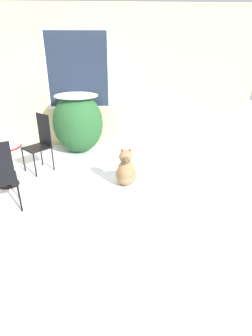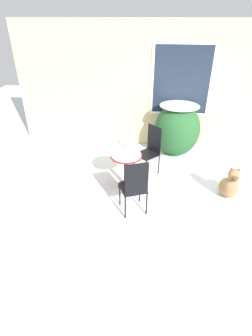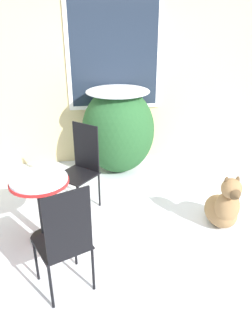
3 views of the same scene
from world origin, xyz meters
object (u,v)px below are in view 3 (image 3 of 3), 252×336
at_px(patio_chair_far_side, 65,239).
at_px(dog, 223,207).
at_px(patio_table, 40,191).
at_px(patio_chair_near_table, 81,165).

bearing_deg(patio_chair_far_side, dog, 179.29).
relative_size(patio_table, patio_chair_far_side, 0.70).
distance_m(patio_chair_near_table, dog, 1.73).
xyz_separation_m(patio_chair_near_table, dog, (1.55, -0.72, -0.31)).
relative_size(patio_table, patio_chair_near_table, 0.70).
height_order(patio_chair_near_table, patio_chair_far_side, same).
xyz_separation_m(patio_table, patio_chair_near_table, (0.43, 0.63, -0.02)).
height_order(patio_table, patio_chair_near_table, patio_chair_near_table).
relative_size(patio_chair_far_side, dog, 1.46).
bearing_deg(patio_chair_near_table, dog, 17.88).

